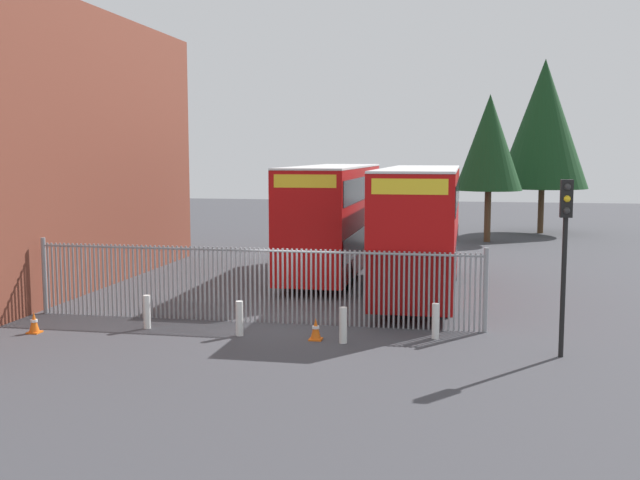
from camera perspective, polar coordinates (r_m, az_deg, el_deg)
The scene contains 13 objects.
ground_plane at distance 29.77m, azimuth 1.46°, elevation -2.97°, with size 100.00×100.00×0.00m, color #3D3D42.
palisade_fence at distance 22.14m, azimuth -5.11°, elevation -3.20°, with size 13.42×0.14×2.35m.
double_decker_bus_near_gate at distance 26.62m, azimuth 7.57°, elevation 1.11°, with size 2.54×10.81×4.42m.
double_decker_bus_behind_fence_left at distance 30.56m, azimuth 0.97°, elevation 1.86°, with size 2.54×10.81×4.42m.
bollard_near_left at distance 21.94m, azimuth -12.90°, elevation -5.30°, with size 0.20×0.20×0.95m, color silver.
bollard_center_front at distance 20.68m, azimuth -6.09°, elevation -5.89°, with size 0.20×0.20×0.95m, color silver.
bollard_near_right at distance 19.78m, azimuth 1.76°, elevation -6.43°, with size 0.20×0.20×0.95m, color silver.
bollard_far_right at distance 20.46m, azimuth 8.70°, elevation -6.07°, with size 0.20×0.20×0.95m, color silver.
traffic_cone_by_gate at distance 22.33m, azimuth -20.74°, elevation -5.85°, with size 0.34×0.34×0.59m.
traffic_cone_mid_forecourt at distance 20.14m, azimuth -0.33°, elevation -6.74°, with size 0.34×0.34×0.59m.
traffic_light_kerbside at distance 18.95m, azimuth 17.99°, elevation 0.38°, with size 0.28×0.33×4.30m.
tree_tall_back at distance 48.67m, azimuth 16.50°, elevation 8.37°, with size 5.48×5.48×10.63m.
tree_short_side at distance 43.10m, azimuth 12.64°, elevation 7.16°, with size 3.70×3.70×8.16m.
Camera 1 is at (4.82, -20.96, 4.91)m, focal length 42.48 mm.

